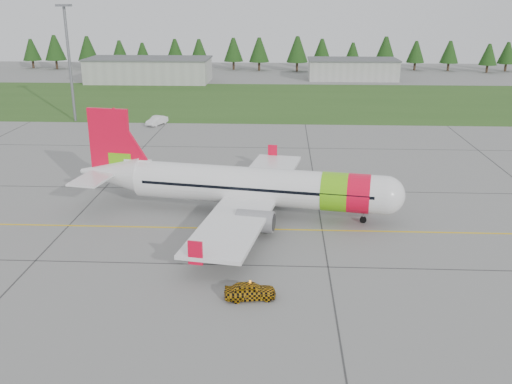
{
  "coord_description": "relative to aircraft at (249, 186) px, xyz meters",
  "views": [
    {
      "loc": [
        6.04,
        -43.34,
        21.31
      ],
      "look_at": [
        3.51,
        9.06,
        3.46
      ],
      "focal_mm": 40.0,
      "sensor_mm": 36.0,
      "label": 1
    }
  ],
  "objects": [
    {
      "name": "service_van",
      "position": [
        -19.04,
        43.17,
        -0.61
      ],
      "size": [
        2.16,
        2.11,
        4.81
      ],
      "primitive_type": "imported",
      "rotation": [
        0.0,
        0.0,
        -0.39
      ],
      "color": "silver",
      "rests_on": "ground"
    },
    {
      "name": "taxi_guideline",
      "position": [
        -2.69,
        -4.21,
        -3.01
      ],
      "size": [
        120.0,
        0.25,
        0.02
      ],
      "primitive_type": "cube",
      "color": "gold",
      "rests_on": "ground"
    },
    {
      "name": "aircraft",
      "position": [
        0.0,
        0.0,
        0.0
      ],
      "size": [
        34.34,
        32.05,
        10.46
      ],
      "rotation": [
        0.0,
        0.0,
        -0.17
      ],
      "color": "white",
      "rests_on": "ground"
    },
    {
      "name": "hangar_west",
      "position": [
        -32.69,
        97.79,
        -0.02
      ],
      "size": [
        32.0,
        14.0,
        6.0
      ],
      "primitive_type": "cube",
      "color": "#A8A8A3",
      "rests_on": "ground"
    },
    {
      "name": "ground",
      "position": [
        -2.69,
        -12.21,
        -3.02
      ],
      "size": [
        320.0,
        320.0,
        0.0
      ],
      "primitive_type": "plane",
      "color": "gray",
      "rests_on": "ground"
    },
    {
      "name": "floodlight_mast",
      "position": [
        -34.69,
        45.79,
        6.98
      ],
      "size": [
        0.5,
        0.5,
        20.0
      ],
      "primitive_type": "cylinder",
      "color": "slate",
      "rests_on": "ground"
    },
    {
      "name": "follow_me_car",
      "position": [
        1.09,
        -17.78,
        -1.09
      ],
      "size": [
        1.53,
        1.73,
        3.85
      ],
      "primitive_type": "imported",
      "rotation": [
        0.0,
        0.0,
        1.72
      ],
      "color": "orange",
      "rests_on": "ground"
    },
    {
      "name": "hangar_east",
      "position": [
        22.31,
        105.79,
        -0.42
      ],
      "size": [
        24.0,
        12.0,
        5.2
      ],
      "primitive_type": "cube",
      "color": "#A8A8A3",
      "rests_on": "ground"
    },
    {
      "name": "grass_strip",
      "position": [
        -2.69,
        69.79,
        -3.0
      ],
      "size": [
        320.0,
        50.0,
        0.03
      ],
      "primitive_type": "cube",
      "color": "#30561E",
      "rests_on": "ground"
    },
    {
      "name": "treeline",
      "position": [
        -2.69,
        125.79,
        1.98
      ],
      "size": [
        160.0,
        8.0,
        10.0
      ],
      "primitive_type": null,
      "color": "#1C3F14",
      "rests_on": "ground"
    }
  ]
}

